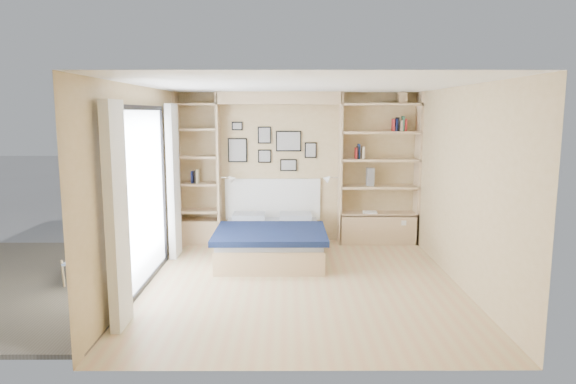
{
  "coord_description": "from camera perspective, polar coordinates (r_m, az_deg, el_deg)",
  "views": [
    {
      "loc": [
        -0.18,
        -6.32,
        2.18
      ],
      "look_at": [
        -0.16,
        0.9,
        1.05
      ],
      "focal_mm": 32.0,
      "sensor_mm": 36.0,
      "label": 1
    }
  ],
  "objects": [
    {
      "name": "deck",
      "position": [
        7.51,
        -27.59,
        -9.02
      ],
      "size": [
        3.2,
        4.0,
        0.05
      ],
      "primitive_type": "cube",
      "color": "#675C4C",
      "rests_on": "ground"
    },
    {
      "name": "deck_chair",
      "position": [
        7.28,
        -21.76,
        -6.13
      ],
      "size": [
        0.68,
        0.88,
        0.78
      ],
      "rotation": [
        0.0,
        0.0,
        0.3
      ],
      "color": "tan",
      "rests_on": "ground"
    },
    {
      "name": "shelf_decor",
      "position": [
        8.5,
        8.25,
        5.52
      ],
      "size": [
        3.54,
        0.23,
        2.03
      ],
      "color": "#A51E1E",
      "rests_on": "ground"
    },
    {
      "name": "ground",
      "position": [
        6.69,
        1.44,
        -10.12
      ],
      "size": [
        4.5,
        4.5,
        0.0
      ],
      "primitive_type": "plane",
      "color": "tan",
      "rests_on": "ground"
    },
    {
      "name": "reading_lamps",
      "position": [
        8.39,
        -0.96,
        1.5
      ],
      "size": [
        1.92,
        0.12,
        0.15
      ],
      "color": "silver",
      "rests_on": "ground"
    },
    {
      "name": "photo_gallery",
      "position": [
        8.57,
        -1.97,
        5.03
      ],
      "size": [
        1.48,
        0.02,
        0.82
      ],
      "color": "black",
      "rests_on": "ground"
    },
    {
      "name": "room_shell",
      "position": [
        7.92,
        -1.63,
        0.89
      ],
      "size": [
        4.5,
        4.5,
        4.5
      ],
      "color": "tan",
      "rests_on": "ground"
    },
    {
      "name": "bed",
      "position": [
        7.79,
        -1.89,
        -5.35
      ],
      "size": [
        1.6,
        2.0,
        1.07
      ],
      "color": "tan",
      "rests_on": "ground"
    }
  ]
}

